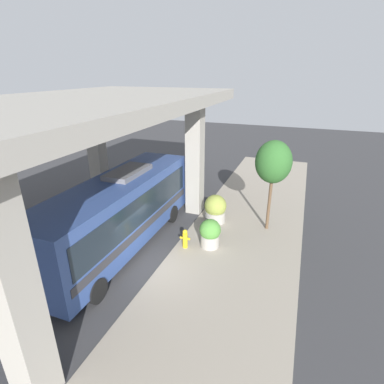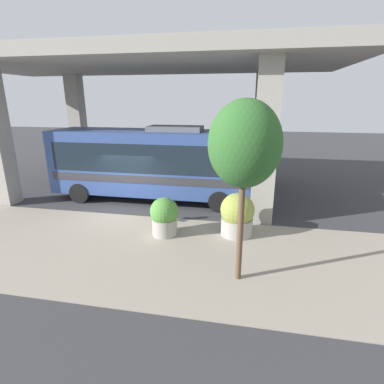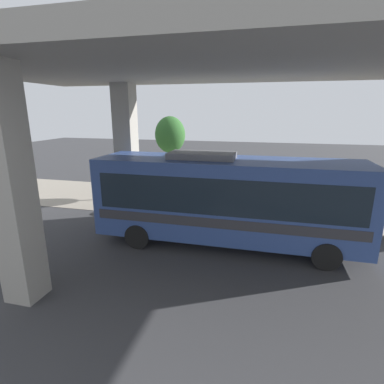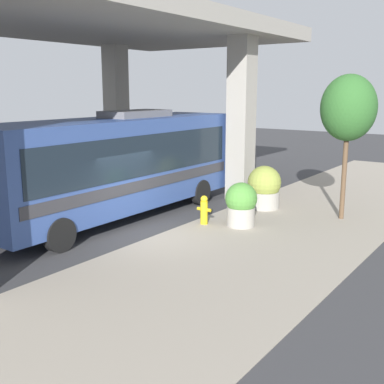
% 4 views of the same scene
% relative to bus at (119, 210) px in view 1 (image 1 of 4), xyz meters
% --- Properties ---
extents(ground_plane, '(80.00, 80.00, 0.00)m').
position_rel_bus_xyz_m(ground_plane, '(-2.46, 0.97, -2.04)').
color(ground_plane, '#38383A').
rests_on(ground_plane, ground).
extents(sidewalk_strip, '(6.00, 40.00, 0.02)m').
position_rel_bus_xyz_m(sidewalk_strip, '(-5.46, 0.97, -2.03)').
color(sidewalk_strip, gray).
rests_on(sidewalk_strip, ground).
extents(overpass, '(9.40, 20.35, 7.17)m').
position_rel_bus_xyz_m(overpass, '(1.54, 0.97, 4.27)').
color(overpass, '#9E998E').
rests_on(overpass, ground).
extents(bus, '(2.77, 10.38, 3.76)m').
position_rel_bus_xyz_m(bus, '(0.00, 0.00, 0.00)').
color(bus, '#334C8C').
rests_on(bus, ground).
extents(fire_hydrant, '(0.53, 0.25, 1.01)m').
position_rel_bus_xyz_m(fire_hydrant, '(-2.98, -1.05, -1.53)').
color(fire_hydrant, gold).
rests_on(fire_hydrant, ground).
extents(planter_front, '(1.28, 1.28, 1.66)m').
position_rel_bus_xyz_m(planter_front, '(-3.57, -4.28, -1.23)').
color(planter_front, '#9E998E').
rests_on(planter_front, ground).
extents(planter_middle, '(1.07, 1.07, 1.49)m').
position_rel_bus_xyz_m(planter_middle, '(-4.10, -1.58, -1.28)').
color(planter_middle, '#9E998E').
rests_on(planter_middle, ground).
extents(street_tree_near, '(1.87, 1.87, 5.02)m').
position_rel_bus_xyz_m(street_tree_near, '(-6.54, -4.46, 1.83)').
color(street_tree_near, brown).
rests_on(street_tree_near, ground).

